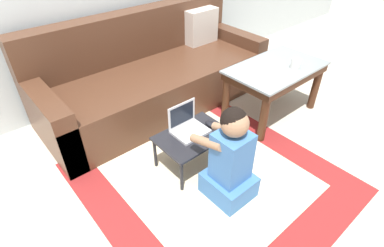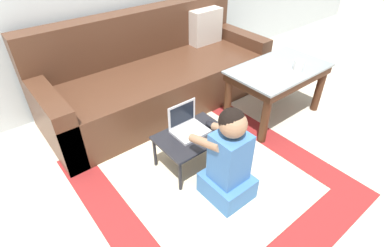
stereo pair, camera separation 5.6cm
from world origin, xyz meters
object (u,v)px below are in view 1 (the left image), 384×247
object	(u,v)px
computer_mouse	(211,124)
person_seated	(230,160)
couch	(154,76)
coffee_table	(275,75)
laptop_desk	(193,138)
cup_on_table	(296,64)
laptop	(188,127)

from	to	relation	value
computer_mouse	person_seated	size ratio (longest dim) A/B	0.14
couch	computer_mouse	xyz separation A→B (m)	(-0.14, -0.95, 0.01)
coffee_table	computer_mouse	xyz separation A→B (m)	(-0.86, -0.06, -0.10)
coffee_table	laptop_desk	world-z (taller)	coffee_table
couch	cup_on_table	xyz separation A→B (m)	(0.81, -1.02, 0.25)
couch	coffee_table	bearing A→B (deg)	-50.87
laptop	cup_on_table	distance (m)	1.15
coffee_table	cup_on_table	bearing A→B (deg)	-55.77
laptop_desk	laptop	bearing A→B (deg)	83.79
couch	cup_on_table	world-z (taller)	couch
couch	person_seated	world-z (taller)	couch
coffee_table	laptop_desk	xyz separation A→B (m)	(-1.04, -0.06, -0.16)
person_seated	laptop_desk	bearing A→B (deg)	88.30
person_seated	couch	bearing A→B (deg)	76.11
laptop_desk	person_seated	world-z (taller)	person_seated
computer_mouse	cup_on_table	world-z (taller)	cup_on_table
computer_mouse	laptop	bearing A→B (deg)	160.71
person_seated	laptop	bearing A→B (deg)	87.72
laptop	person_seated	world-z (taller)	person_seated
laptop_desk	computer_mouse	xyz separation A→B (m)	(0.18, -0.00, 0.05)
couch	coffee_table	distance (m)	1.15
couch	cup_on_table	bearing A→B (deg)	-51.45
laptop_desk	person_seated	bearing A→B (deg)	-91.70
coffee_table	laptop_desk	distance (m)	1.05
laptop_desk	computer_mouse	distance (m)	0.19
couch	laptop	size ratio (longest dim) A/B	9.04
cup_on_table	couch	bearing A→B (deg)	128.55
couch	laptop_desk	world-z (taller)	couch
laptop_desk	computer_mouse	size ratio (longest dim) A/B	5.34
coffee_table	laptop	size ratio (longest dim) A/B	3.65
computer_mouse	cup_on_table	xyz separation A→B (m)	(0.95, -0.06, 0.23)
laptop	cup_on_table	xyz separation A→B (m)	(1.12, -0.13, 0.21)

